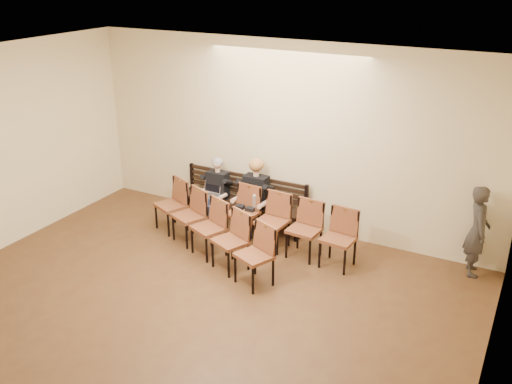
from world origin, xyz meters
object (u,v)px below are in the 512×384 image
Objects in this scene: seated_man at (215,192)px; chair_row_back at (209,228)px; water_bottle at (254,208)px; chair_row_front at (288,226)px; seated_woman at (254,197)px; bench at (241,212)px; laptop at (209,195)px; passerby at (479,224)px; bag at (272,220)px.

seated_man is 1.40m from chair_row_back.
water_bottle is 0.10× the size of chair_row_front.
seated_man reaches higher than water_bottle.
seated_man is at bearing 180.00° from seated_woman.
water_bottle is (0.50, -0.39, 0.35)m from bench.
laptop is at bearing 145.67° from chair_row_back.
seated_man reaches higher than chair_row_back.
water_bottle reaches higher than bench.
laptop is (-0.05, -0.17, -0.02)m from seated_man.
bench is 0.56m from seated_woman.
chair_row_front is at bearing -26.74° from bench.
chair_row_back is at bearing -52.25° from laptop.
seated_woman is 0.32m from water_bottle.
seated_man is at bearing 77.13° from passerby.
water_bottle is 1.05m from chair_row_back.
bench is 1.49× the size of passerby.
seated_woman reaches higher than chair_row_front.
chair_row_front is at bearing -16.48° from seated_man.
chair_row_front reaches higher than chair_row_back.
water_bottle is at bearing 0.28° from laptop.
passerby is (3.93, 0.22, 0.22)m from seated_woman.
bag is at bearing 11.08° from seated_man.
water_bottle is at bearing -58.96° from seated_woman.
bag is at bearing 24.09° from laptop.
chair_row_front is (-2.97, -0.75, -0.38)m from passerby.
bench is 2.17× the size of seated_man.
chair_row_back is at bearing 94.05° from passerby.
passerby is at bearing 10.22° from laptop.
laptop is 0.15× the size of chair_row_front.
bag is (0.29, 0.22, -0.50)m from seated_woman.
chair_row_back is at bearing -99.42° from seated_woman.
seated_woman is at bearing 104.05° from chair_row_back.
seated_man is 3.02× the size of bag.
seated_woman reaches higher than seated_man.
seated_woman reaches higher than bag.
passerby is at bearing 1.34° from bench.
bench is 1.40m from chair_row_back.
seated_man is 4.78m from passerby.
laptop is 1.88m from chair_row_front.
seated_man is at bearing -166.53° from bench.
water_bottle is (1.05, -0.10, -0.01)m from laptop.
seated_woman is 3.28× the size of bag.
seated_man is 1.87m from chair_row_front.
chair_row_front is 0.80× the size of chair_row_back.
bench is 7.21× the size of laptop.
laptop is 1.31m from bag.
bench is 0.63m from bag.
bench is 0.86× the size of chair_row_back.
seated_man is 3.33× the size of laptop.
laptop is at bearing -161.45° from bag.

